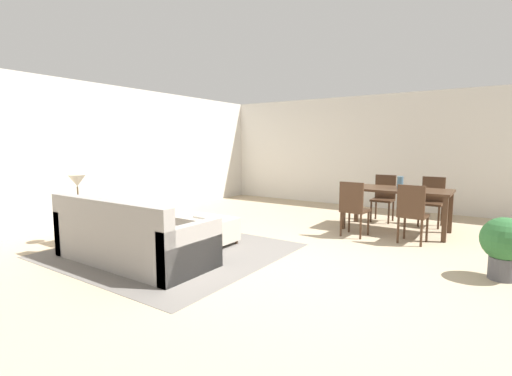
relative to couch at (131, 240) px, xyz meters
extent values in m
plane|color=tan|center=(1.84, 1.03, -0.29)|extent=(10.80, 10.80, 0.00)
cube|color=silver|center=(1.84, 6.03, 1.06)|extent=(9.00, 0.12, 2.70)
cube|color=silver|center=(-2.66, 1.53, 1.06)|extent=(0.12, 11.00, 2.70)
cube|color=slate|center=(0.05, 0.64, -0.29)|extent=(3.00, 2.80, 0.01)
cube|color=gray|center=(0.00, 0.05, -0.08)|extent=(2.21, 0.94, 0.42)
cube|color=gray|center=(0.00, -0.34, 0.35)|extent=(2.21, 0.16, 0.44)
cube|color=gray|center=(-1.04, 0.05, 0.02)|extent=(0.14, 0.94, 0.62)
cube|color=gray|center=(1.03, 0.05, 0.02)|extent=(0.14, 0.94, 0.62)
cube|color=gray|center=(-0.65, -0.09, 0.29)|extent=(0.33, 0.10, 0.33)
cube|color=gray|center=(-0.22, -0.09, 0.29)|extent=(0.33, 0.11, 0.33)
cube|color=tan|center=(0.21, -0.06, 0.32)|extent=(0.39, 0.13, 0.40)
cube|color=silver|center=(0.65, -0.06, 0.32)|extent=(0.39, 0.13, 0.39)
cube|color=#B7AD9E|center=(0.11, 1.23, -0.06)|extent=(1.10, 0.57, 0.35)
cylinder|color=#422B1C|center=(-0.39, 1.46, -0.26)|extent=(0.05, 0.05, 0.06)
cylinder|color=#422B1C|center=(0.61, 1.46, -0.26)|extent=(0.05, 0.05, 0.06)
cylinder|color=#422B1C|center=(-0.39, 0.99, -0.26)|extent=(0.05, 0.05, 0.06)
cylinder|color=#422B1C|center=(0.61, 0.99, -0.26)|extent=(0.05, 0.05, 0.06)
cube|color=olive|center=(-1.41, 0.13, 0.24)|extent=(0.40, 0.40, 0.03)
cylinder|color=olive|center=(-1.58, 0.30, -0.03)|extent=(0.04, 0.04, 0.52)
cylinder|color=olive|center=(-1.24, 0.30, -0.03)|extent=(0.04, 0.04, 0.52)
cylinder|color=olive|center=(-1.58, -0.04, -0.03)|extent=(0.04, 0.04, 0.52)
cylinder|color=olive|center=(-1.24, -0.04, -0.03)|extent=(0.04, 0.04, 0.52)
cylinder|color=brown|center=(-1.41, 0.13, 0.27)|extent=(0.16, 0.16, 0.02)
cylinder|color=brown|center=(-1.41, 0.13, 0.44)|extent=(0.02, 0.02, 0.32)
cone|color=beige|center=(-1.41, 0.13, 0.69)|extent=(0.26, 0.26, 0.18)
cube|color=#422B1C|center=(2.43, 3.72, 0.45)|extent=(1.77, 0.85, 0.04)
cube|color=#422B1C|center=(1.61, 4.09, 0.07)|extent=(0.07, 0.07, 0.72)
cube|color=#422B1C|center=(3.26, 4.09, 0.07)|extent=(0.07, 0.07, 0.72)
cube|color=#422B1C|center=(1.61, 3.36, 0.07)|extent=(0.07, 0.07, 0.72)
cube|color=#422B1C|center=(3.26, 3.36, 0.07)|extent=(0.07, 0.07, 0.72)
cube|color=#422B1C|center=(1.95, 2.99, 0.14)|extent=(0.42, 0.42, 0.04)
cube|color=#422B1C|center=(1.94, 2.81, 0.39)|extent=(0.40, 0.06, 0.47)
cylinder|color=#422B1C|center=(1.79, 3.17, -0.09)|extent=(0.04, 0.04, 0.41)
cylinder|color=#422B1C|center=(2.13, 3.15, -0.09)|extent=(0.04, 0.04, 0.41)
cylinder|color=#422B1C|center=(1.77, 2.83, -0.09)|extent=(0.04, 0.04, 0.41)
cylinder|color=#422B1C|center=(2.11, 2.81, -0.09)|extent=(0.04, 0.04, 0.41)
cube|color=#422B1C|center=(2.85, 3.06, 0.14)|extent=(0.43, 0.43, 0.04)
cube|color=#422B1C|center=(2.84, 2.88, 0.39)|extent=(0.40, 0.07, 0.47)
cylinder|color=#422B1C|center=(2.69, 3.24, -0.09)|extent=(0.04, 0.04, 0.41)
cylinder|color=#422B1C|center=(3.03, 3.21, -0.09)|extent=(0.04, 0.04, 0.41)
cylinder|color=#422B1C|center=(2.67, 2.90, -0.09)|extent=(0.04, 0.04, 0.41)
cylinder|color=#422B1C|center=(3.01, 2.88, -0.09)|extent=(0.04, 0.04, 0.41)
cube|color=#422B1C|center=(2.02, 4.40, 0.14)|extent=(0.40, 0.40, 0.04)
cube|color=#422B1C|center=(2.02, 4.58, 0.39)|extent=(0.40, 0.04, 0.47)
cylinder|color=#422B1C|center=(2.19, 4.23, -0.09)|extent=(0.04, 0.04, 0.41)
cylinder|color=#422B1C|center=(1.85, 4.23, -0.09)|extent=(0.04, 0.04, 0.41)
cylinder|color=#422B1C|center=(2.19, 4.57, -0.09)|extent=(0.04, 0.04, 0.41)
cylinder|color=#422B1C|center=(1.85, 4.57, -0.09)|extent=(0.04, 0.04, 0.41)
cube|color=#422B1C|center=(2.89, 4.46, 0.14)|extent=(0.41, 0.41, 0.04)
cube|color=#422B1C|center=(2.90, 4.64, 0.39)|extent=(0.40, 0.05, 0.47)
cylinder|color=#422B1C|center=(3.06, 4.29, -0.09)|extent=(0.04, 0.04, 0.41)
cylinder|color=#422B1C|center=(2.72, 4.30, -0.09)|extent=(0.04, 0.04, 0.41)
cylinder|color=#422B1C|center=(3.07, 4.63, -0.09)|extent=(0.04, 0.04, 0.41)
cylinder|color=#422B1C|center=(2.73, 4.64, -0.09)|extent=(0.04, 0.04, 0.41)
cylinder|color=slate|center=(2.49, 3.72, 0.58)|extent=(0.10, 0.10, 0.21)
cube|color=silver|center=(0.20, 1.18, 0.14)|extent=(0.26, 0.20, 0.03)
cylinder|color=#4C4C51|center=(4.02, 1.95, -0.16)|extent=(0.28, 0.28, 0.26)
sphere|color=#2D6633|center=(4.02, 1.95, 0.18)|extent=(0.49, 0.49, 0.49)
camera|label=1|loc=(3.95, -2.95, 1.24)|focal=25.71mm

